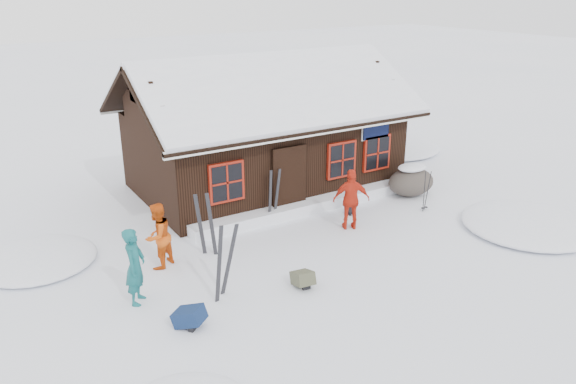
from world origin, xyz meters
The scene contains 15 objects.
ground centered at (0.00, 0.00, 0.00)m, with size 120.00×120.00×0.00m, color white.
mountain_hut centered at (1.50, 4.98, 1.58)m, with size 8.90×6.09×4.42m.
snow_drift centered at (1.50, 2.25, 0.17)m, with size 7.60×0.60×0.35m, color white.
snow_mounds centered at (1.65, 1.86, 0.00)m, with size 20.60×13.20×0.48m.
skier_teal centered at (-4.46, -0.05, 0.86)m, with size 0.63×0.41×1.72m, color #125658.
skier_orange_left centered at (-3.52, 1.23, 0.81)m, with size 0.79×0.62×1.63m, color #CE4C0E.
skier_orange_right centered at (1.78, 0.60, 0.86)m, with size 1.01×0.42×1.72m, color red.
skier_crouched centered at (2.42, 1.40, 0.47)m, with size 0.46×0.30×0.94m, color black.
boulder centered at (5.04, 1.67, 0.47)m, with size 1.59×1.19×0.93m.
ski_pair_left centered at (-2.74, -0.78, 0.81)m, with size 0.71×0.29×1.69m.
ski_pair_mid centered at (-2.27, 1.25, 0.79)m, with size 0.48×0.27×1.69m.
ski_pair_right centered at (0.24, 2.20, 0.74)m, with size 0.51×0.18×1.58m.
ski_poles centered at (4.50, 0.48, 0.60)m, with size 0.23×0.11×1.27m.
backpack_blue centered at (-3.88, -1.50, 0.16)m, with size 0.43×0.57×0.31m, color #102247.
backpack_olive centered at (-1.11, -1.39, 0.15)m, with size 0.41×0.54×0.29m, color #464733.
Camera 1 is at (-7.25, -10.67, 6.47)m, focal length 35.00 mm.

